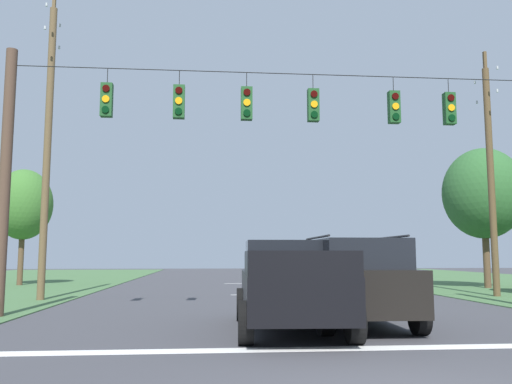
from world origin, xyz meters
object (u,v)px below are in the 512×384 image
overhead_signal_span (288,162)px  distant_car_crossing_white (304,269)px  tree_roadside_left (24,205)px  suv_black (352,279)px  utility_pole_mid_right (491,171)px  tree_roadside_far_right (483,194)px  pickup_truck (289,285)px  utility_pole_near_left (48,140)px

overhead_signal_span → distant_car_crossing_white: size_ratio=3.66×
distant_car_crossing_white → tree_roadside_left: bearing=-171.6°
overhead_signal_span → suv_black: size_ratio=3.27×
utility_pole_mid_right → tree_roadside_left: size_ratio=1.58×
overhead_signal_span → tree_roadside_far_right: (11.42, 10.55, 0.42)m
pickup_truck → utility_pole_near_left: utility_pole_near_left is taller
suv_black → distant_car_crossing_white: size_ratio=1.12×
overhead_signal_span → pickup_truck: bearing=-98.4°
overhead_signal_span → utility_pole_mid_right: (9.02, 5.44, 0.70)m
suv_black → tree_roadside_far_right: 16.92m
suv_black → tree_roadside_far_right: tree_roadside_far_right is taller
pickup_truck → suv_black: (1.59, 0.62, 0.09)m
distant_car_crossing_white → utility_pole_mid_right: utility_pole_mid_right is taller
utility_pole_mid_right → tree_roadside_left: 23.40m
pickup_truck → overhead_signal_span: bearing=81.6°
utility_pole_near_left → tree_roadside_left: bearing=112.3°
tree_roadside_far_right → tree_roadside_left: size_ratio=1.11×
distant_car_crossing_white → utility_pole_mid_right: bearing=-65.6°
tree_roadside_left → pickup_truck: bearing=-57.0°
pickup_truck → suv_black: size_ratio=1.14×
overhead_signal_span → utility_pole_near_left: 9.87m
tree_roadside_left → distant_car_crossing_white: bearing=8.4°
overhead_signal_span → distant_car_crossing_white: 18.19m
overhead_signal_span → utility_pole_near_left: utility_pole_near_left is taller
overhead_signal_span → pickup_truck: size_ratio=2.88×
overhead_signal_span → distant_car_crossing_white: overhead_signal_span is taller
suv_black → utility_pole_mid_right: utility_pole_mid_right is taller
overhead_signal_span → tree_roadside_left: bearing=128.9°
distant_car_crossing_white → utility_pole_mid_right: 13.88m
utility_pole_near_left → tree_roadside_far_right: (19.62, 5.29, -1.19)m
pickup_truck → utility_pole_mid_right: size_ratio=0.55×
utility_pole_near_left → tree_roadside_far_right: 20.36m
distant_car_crossing_white → tree_roadside_far_right: tree_roadside_far_right is taller
suv_black → tree_roadside_left: 22.33m
overhead_signal_span → utility_pole_mid_right: size_ratio=1.59×
overhead_signal_span → utility_pole_mid_right: 10.56m
pickup_truck → utility_pole_near_left: (-7.75, 8.28, 4.90)m
tree_roadside_left → overhead_signal_span: bearing=-51.1°
overhead_signal_span → tree_roadside_left: (-12.25, 15.16, 0.09)m
pickup_truck → utility_pole_near_left: bearing=133.1°
pickup_truck → tree_roadside_far_right: (11.87, 13.57, 3.71)m
suv_black → tree_roadside_left: (-13.40, 17.56, 3.28)m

